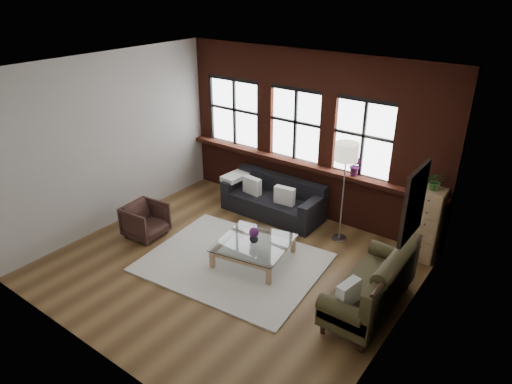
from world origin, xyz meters
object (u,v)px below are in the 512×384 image
Objects in this scene: drawer_chest at (428,225)px; dark_sofa at (273,198)px; coffee_table at (254,252)px; vase at (254,238)px; floor_lamp at (343,189)px; vintage_settee at (371,281)px; armchair at (146,221)px.

dark_sofa is at bearing -175.67° from drawer_chest.
vase reaches higher than coffee_table.
coffee_table is at bearing -118.92° from floor_lamp.
coffee_table is at bearing -141.67° from drawer_chest.
dark_sofa is at bearing 177.76° from floor_lamp.
dark_sofa is at bearing 150.04° from vintage_settee.
vase is at bearing 63.43° from coffee_table.
drawer_chest is at bearing 38.33° from coffee_table.
armchair is at bearing -124.46° from dark_sofa.
vintage_settee is 2.08m from coffee_table.
vase is at bearing -118.92° from floor_lamp.
vase is at bearing -81.24° from armchair.
drawer_chest is 1.50m from floor_lamp.
vase is (0.69, -1.56, 0.08)m from dark_sofa.
floor_lamp reaches higher than dark_sofa.
armchair is at bearing -152.36° from drawer_chest.
vintage_settee is 2.02m from floor_lamp.
dark_sofa is 1.71m from vase.
drawer_chest is at bearing 4.33° from dark_sofa.
vintage_settee reaches higher than vase.
coffee_table is at bearing 179.40° from vintage_settee.
vintage_settee is 4.19m from armchair.
armchair is 0.60× the size of coffee_table.
drawer_chest is at bearing 38.33° from vase.
floor_lamp reaches higher than drawer_chest.
dark_sofa is 1.71m from coffee_table.
vase is at bearing -66.18° from dark_sofa.
vintage_settee is at bearing -0.60° from coffee_table.
floor_lamp reaches higher than vase.
vintage_settee is at bearing -51.17° from floor_lamp.
floor_lamp reaches higher than armchair.
vintage_settee is 1.65× the size of coffee_table.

